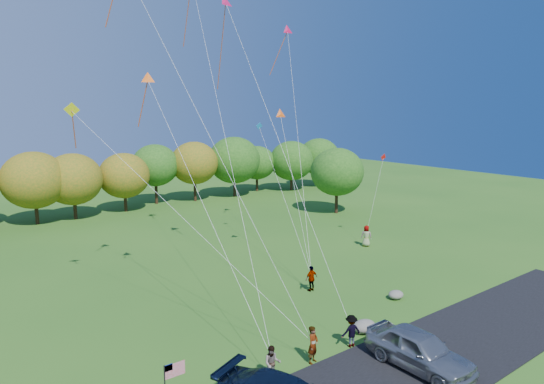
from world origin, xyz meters
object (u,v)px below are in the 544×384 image
Objects in this scene: flyer_b at (272,363)px; flyer_c at (351,331)px; flyer_d at (311,278)px; minivan_silver at (419,350)px; flyer_e at (366,236)px; flyer_a at (313,345)px.

flyer_c reaches higher than flyer_b.
minivan_silver is at bearing 74.26° from flyer_d.
flyer_e is (19.20, 11.68, 0.13)m from flyer_b.
flyer_c is (2.59, 0.00, -0.08)m from flyer_a.
flyer_d is at bearing -103.30° from flyer_c.
minivan_silver is 6.84m from flyer_b.
flyer_a reaches higher than flyer_c.
flyer_e reaches higher than flyer_b.
flyer_e is at bearing 14.48° from flyer_a.
flyer_d is 0.93× the size of flyer_e.
flyer_c is 0.91× the size of flyer_e.
minivan_silver is 2.86× the size of flyer_e.
flyer_a is at bearing 79.92° from flyer_e.
minivan_silver reaches higher than flyer_b.
flyer_b is 5.02m from flyer_c.
flyer_d is (8.45, 6.82, 0.06)m from flyer_b.
flyer_e is at bearing 65.54° from flyer_b.
flyer_c is at bearing 105.01° from minivan_silver.
flyer_a is 1.14× the size of flyer_b.
flyer_b is (-2.43, 0.00, -0.11)m from flyer_a.
flyer_a is at bearing 34.23° from flyer_b.
flyer_d is at bearing 69.41° from flyer_e.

